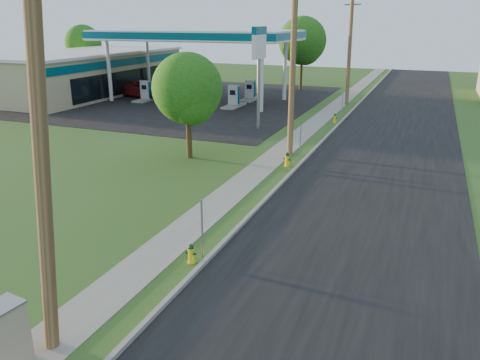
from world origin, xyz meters
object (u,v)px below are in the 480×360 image
object	(u,v)px
utility_pole_near	(41,150)
utility_pole_mid	(293,65)
price_pylon	(259,49)
utility_cabinet	(5,336)
tree_lot	(303,43)
fuel_pump_ne	(234,99)
hydrant_far	(335,118)
fuel_pump_nw	(146,93)
hydrant_near	(191,254)
hydrant_mid	(287,159)
fuel_pump_se	(250,93)
car_red	(148,89)
tree_back	(84,44)
tree_verge	(188,91)
fuel_pump_sw	(168,88)
utility_pole_far	(350,50)

from	to	relation	value
utility_pole_near	utility_pole_mid	bearing A→B (deg)	90.00
price_pylon	utility_cabinet	world-z (taller)	price_pylon
tree_lot	utility_cabinet	world-z (taller)	tree_lot
fuel_pump_ne	tree_lot	xyz separation A→B (m)	(2.61, 13.03, 4.25)
utility_pole_near	fuel_pump_ne	size ratio (longest dim) A/B	2.96
hydrant_far	fuel_pump_nw	bearing A→B (deg)	169.48
hydrant_near	hydrant_mid	size ratio (longest dim) A/B	0.86
hydrant_mid	fuel_pump_se	bearing A→B (deg)	116.06
car_red	fuel_pump_se	bearing A→B (deg)	-61.67
utility_pole_mid	hydrant_far	bearing A→B (deg)	86.04
fuel_pump_nw	fuel_pump_ne	size ratio (longest dim) A/B	1.00
utility_pole_near	tree_back	bearing A→B (deg)	128.82
fuel_pump_nw	hydrant_far	bearing A→B (deg)	-10.52
price_pylon	tree_verge	size ratio (longest dim) A/B	1.20
utility_cabinet	car_red	distance (m)	38.22
utility_pole_mid	fuel_pump_se	bearing A→B (deg)	117.63
fuel_pump_se	hydrant_mid	size ratio (longest dim) A/B	4.19
utility_pole_mid	fuel_pump_sw	xyz separation A→B (m)	(-17.90, 17.00, -4.23)
tree_back	utility_pole_far	bearing A→B (deg)	-10.52
hydrant_near	fuel_pump_se	bearing A→B (deg)	107.55
fuel_pump_nw	utility_pole_far	bearing A→B (deg)	15.61
utility_pole_mid	car_red	world-z (taller)	utility_pole_mid
hydrant_mid	utility_pole_far	bearing A→B (deg)	91.44
utility_pole_near	fuel_pump_sw	xyz separation A→B (m)	(-17.90, 35.00, -4.08)
utility_pole_near	fuel_pump_ne	world-z (taller)	utility_pole_near
price_pylon	tree_back	xyz separation A→B (m)	(-30.15, 18.82, -1.08)
utility_pole_near	fuel_pump_nw	distance (m)	36.03
fuel_pump_sw	tree_back	bearing A→B (deg)	155.61
hydrant_far	utility_cabinet	world-z (taller)	utility_cabinet
utility_pole_near	hydrant_near	distance (m)	6.57
utility_pole_mid	price_pylon	world-z (taller)	utility_pole_mid
tree_back	fuel_pump_se	bearing A→B (deg)	-16.23
utility_pole_near	hydrant_mid	size ratio (longest dim) A/B	12.40
hydrant_mid	tree_lot	bearing A→B (deg)	103.53
utility_pole_mid	fuel_pump_sw	size ratio (longest dim) A/B	3.06
fuel_pump_sw	tree_verge	xyz separation A→B (m)	(13.02, -19.74, 2.95)
utility_pole_mid	fuel_pump_se	world-z (taller)	utility_pole_mid
tree_verge	hydrant_far	size ratio (longest dim) A/B	7.80
fuel_pump_ne	tree_lot	size ratio (longest dim) A/B	0.41
tree_verge	fuel_pump_ne	bearing A→B (deg)	104.33
utility_pole_far	car_red	xyz separation A→B (m)	(-18.88, -3.12, -3.99)
hydrant_mid	car_red	distance (m)	25.87
price_pylon	hydrant_far	distance (m)	7.94
utility_pole_far	price_pylon	distance (m)	13.11
fuel_pump_sw	tree_verge	size ratio (longest dim) A/B	0.56
utility_pole_mid	hydrant_far	size ratio (longest dim) A/B	13.40
hydrant_far	hydrant_near	bearing A→B (deg)	-89.99
utility_pole_near	fuel_pump_sw	size ratio (longest dim) A/B	2.96
price_pylon	tree_lot	bearing A→B (deg)	96.65
utility_pole_near	car_red	bearing A→B (deg)	119.87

